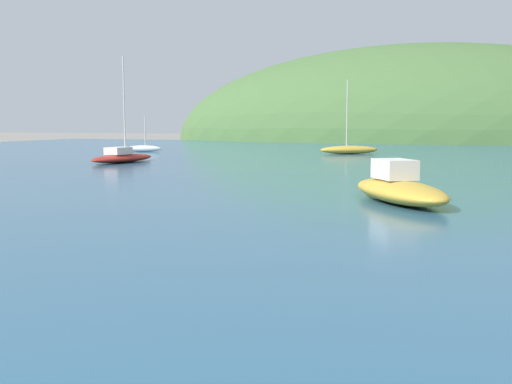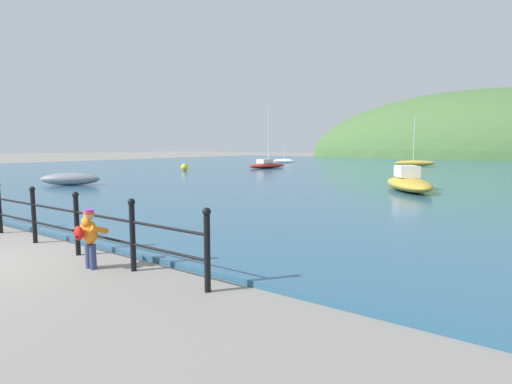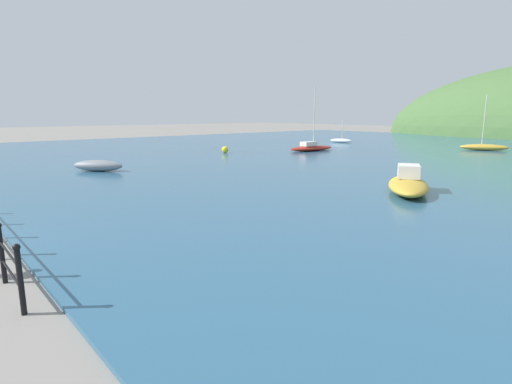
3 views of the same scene
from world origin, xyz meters
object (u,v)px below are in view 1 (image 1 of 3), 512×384
object	(u,v)px
boat_far_right	(122,157)
boat_mid_harbor	(144,148)
boat_blue_hull	(349,149)
boat_nearest_quay	(399,189)

from	to	relation	value
boat_far_right	boat_mid_harbor	xyz separation A→B (m)	(-4.29, 9.77, -0.03)
boat_mid_harbor	boat_blue_hull	bearing A→B (deg)	7.56
boat_nearest_quay	boat_mid_harbor	xyz separation A→B (m)	(-19.11, 20.76, -0.11)
boat_far_right	boat_blue_hull	bearing A→B (deg)	50.60
boat_blue_hull	boat_nearest_quay	world-z (taller)	boat_blue_hull
boat_nearest_quay	boat_mid_harbor	world-z (taller)	boat_mid_harbor
boat_blue_hull	boat_nearest_quay	size ratio (longest dim) A/B	1.07
boat_mid_harbor	boat_nearest_quay	bearing A→B (deg)	-47.37
boat_far_right	boat_nearest_quay	world-z (taller)	boat_far_right
boat_far_right	boat_nearest_quay	distance (m)	18.44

